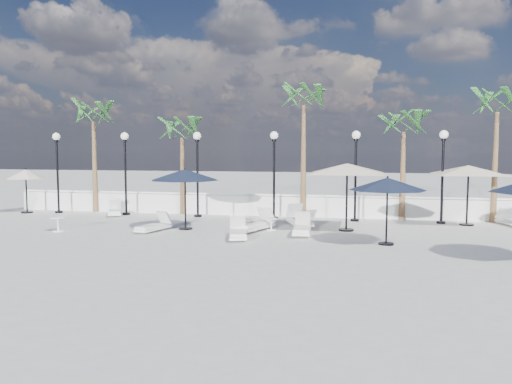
% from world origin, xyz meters
% --- Properties ---
extents(ground, '(100.00, 100.00, 0.00)m').
position_xyz_m(ground, '(0.00, 0.00, 0.00)').
color(ground, '#ADAEA8').
rests_on(ground, ground).
extents(balustrade, '(26.00, 0.30, 1.01)m').
position_xyz_m(balustrade, '(0.00, 7.50, 0.47)').
color(balustrade, silver).
rests_on(balustrade, ground).
extents(lamppost_0, '(0.36, 0.36, 3.84)m').
position_xyz_m(lamppost_0, '(-10.50, 6.50, 2.49)').
color(lamppost_0, black).
rests_on(lamppost_0, ground).
extents(lamppost_1, '(0.36, 0.36, 3.84)m').
position_xyz_m(lamppost_1, '(-7.00, 6.50, 2.49)').
color(lamppost_1, black).
rests_on(lamppost_1, ground).
extents(lamppost_2, '(0.36, 0.36, 3.84)m').
position_xyz_m(lamppost_2, '(-3.50, 6.50, 2.49)').
color(lamppost_2, black).
rests_on(lamppost_2, ground).
extents(lamppost_3, '(0.36, 0.36, 3.84)m').
position_xyz_m(lamppost_3, '(0.00, 6.50, 2.49)').
color(lamppost_3, black).
rests_on(lamppost_3, ground).
extents(lamppost_4, '(0.36, 0.36, 3.84)m').
position_xyz_m(lamppost_4, '(3.50, 6.50, 2.49)').
color(lamppost_4, black).
rests_on(lamppost_4, ground).
extents(lamppost_5, '(0.36, 0.36, 3.84)m').
position_xyz_m(lamppost_5, '(7.00, 6.50, 2.49)').
color(lamppost_5, black).
rests_on(lamppost_5, ground).
extents(palm_0, '(2.60, 2.60, 5.50)m').
position_xyz_m(palm_0, '(-9.00, 7.30, 4.53)').
color(palm_0, brown).
rests_on(palm_0, ground).
extents(palm_1, '(2.60, 2.60, 4.70)m').
position_xyz_m(palm_1, '(-4.50, 7.30, 3.75)').
color(palm_1, brown).
rests_on(palm_1, ground).
extents(palm_2, '(2.60, 2.60, 6.10)m').
position_xyz_m(palm_2, '(1.20, 7.30, 5.12)').
color(palm_2, brown).
rests_on(palm_2, ground).
extents(palm_3, '(2.60, 2.60, 4.90)m').
position_xyz_m(palm_3, '(5.50, 7.30, 3.95)').
color(palm_3, brown).
rests_on(palm_3, ground).
extents(palm_4, '(2.60, 2.60, 5.70)m').
position_xyz_m(palm_4, '(9.20, 7.30, 4.73)').
color(palm_4, brown).
rests_on(palm_4, ground).
extents(lounger_0, '(1.21, 1.78, 0.64)m').
position_xyz_m(lounger_0, '(-7.41, 6.18, 0.22)').
color(lounger_0, white).
rests_on(lounger_0, ground).
extents(lounger_1, '(0.93, 1.73, 0.62)m').
position_xyz_m(lounger_1, '(-3.87, 2.29, 0.21)').
color(lounger_1, white).
rests_on(lounger_1, ground).
extents(lounger_2, '(0.98, 1.86, 0.66)m').
position_xyz_m(lounger_2, '(-0.44, 1.47, 0.22)').
color(lounger_2, white).
rests_on(lounger_2, ground).
extents(lounger_3, '(0.72, 1.88, 0.69)m').
position_xyz_m(lounger_3, '(1.64, 2.71, 0.23)').
color(lounger_3, white).
rests_on(lounger_3, ground).
extents(lounger_4, '(1.31, 2.08, 0.74)m').
position_xyz_m(lounger_4, '(1.33, 4.61, 0.25)').
color(lounger_4, white).
rests_on(lounger_4, ground).
extents(lounger_5, '(1.32, 2.08, 0.74)m').
position_xyz_m(lounger_5, '(-0.17, 3.15, 0.25)').
color(lounger_5, white).
rests_on(lounger_5, ground).
extents(side_table_0, '(0.56, 0.56, 0.54)m').
position_xyz_m(side_table_0, '(-7.38, 1.63, 0.33)').
color(side_table_0, white).
rests_on(side_table_0, ground).
extents(side_table_1, '(0.46, 0.46, 0.45)m').
position_xyz_m(side_table_1, '(0.38, 3.49, 0.27)').
color(side_table_1, white).
rests_on(side_table_1, ground).
extents(side_table_2, '(0.48, 0.48, 0.47)m').
position_xyz_m(side_table_2, '(-0.28, 3.09, 0.28)').
color(side_table_2, white).
rests_on(side_table_2, ground).
extents(parasol_navy_left, '(2.68, 2.68, 2.37)m').
position_xyz_m(parasol_navy_left, '(-2.87, 3.04, 2.09)').
color(parasol_navy_left, black).
rests_on(parasol_navy_left, ground).
extents(parasol_navy_mid, '(2.48, 2.48, 2.22)m').
position_xyz_m(parasol_navy_mid, '(4.50, 1.38, 1.95)').
color(parasol_navy_mid, black).
rests_on(parasol_navy_mid, ground).
extents(parasol_cream_sq_a, '(5.56, 5.56, 2.73)m').
position_xyz_m(parasol_cream_sq_a, '(3.19, 3.89, 2.53)').
color(parasol_cream_sq_a, black).
rests_on(parasol_cream_sq_a, ground).
extents(parasol_cream_sq_b, '(5.20, 5.20, 2.61)m').
position_xyz_m(parasol_cream_sq_b, '(7.94, 6.20, 2.41)').
color(parasol_cream_sq_b, black).
rests_on(parasol_cream_sq_b, ground).
extents(parasol_cream_small, '(1.75, 1.75, 2.15)m').
position_xyz_m(parasol_cream_small, '(-12.00, 6.20, 1.84)').
color(parasol_cream_small, black).
rests_on(parasol_cream_small, ground).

